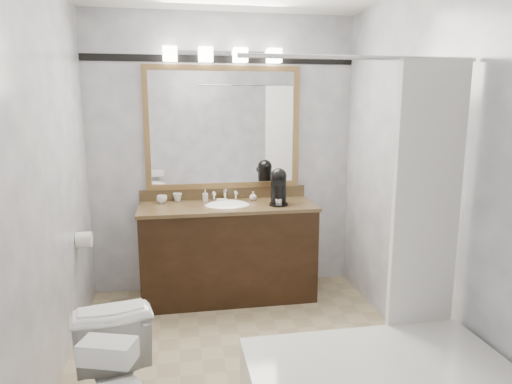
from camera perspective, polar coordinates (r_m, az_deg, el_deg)
room at (r=2.92m, az=-1.40°, el=1.78°), size 2.42×2.62×2.52m
vanity at (r=4.09m, az=-3.52°, el=-7.17°), size 1.53×0.58×0.97m
mirror at (r=4.16m, az=-4.11°, el=7.98°), size 1.40×0.04×1.10m
vanity_light_bar at (r=4.12m, az=-4.16°, el=16.77°), size 1.02×0.14×0.12m
accent_stripe at (r=4.18m, az=-4.25°, el=16.22°), size 2.40×0.01×0.06m
tp_roll at (r=3.72m, az=-20.69°, el=-5.58°), size 0.11×0.12×0.12m
tissue_box at (r=2.00m, az=-18.02°, el=-18.41°), size 0.24×0.18×0.09m
coffee_maker at (r=3.97m, az=2.84°, el=0.78°), size 0.16×0.21×0.32m
cup_left at (r=4.12m, az=-11.68°, el=-0.89°), size 0.10×0.10×0.07m
cup_right at (r=4.17m, az=-9.80°, el=-0.65°), size 0.10×0.10×0.08m
soap_bottle_a at (r=4.14m, az=-6.37°, el=-0.44°), size 0.05×0.05×0.10m
soap_bottle_b at (r=4.14m, az=-0.37°, el=-0.50°), size 0.07×0.07×0.08m
soap_bar at (r=4.09m, az=-4.26°, el=-1.07°), size 0.10×0.07×0.03m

